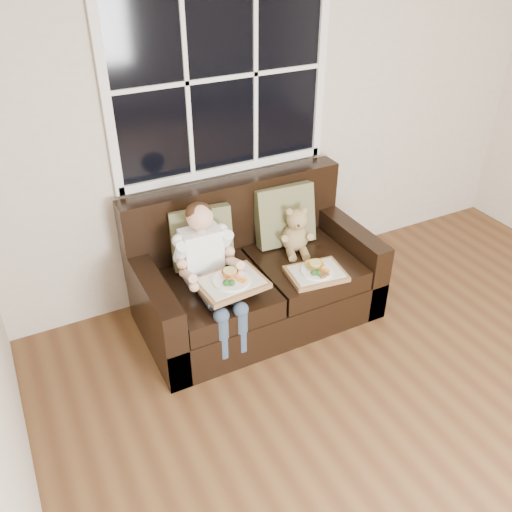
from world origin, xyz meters
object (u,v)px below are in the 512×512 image
teddy_bear (296,233)px  tray_right (316,272)px  child (208,261)px  loveseat (253,278)px  tray_left (231,282)px

teddy_bear → tray_right: size_ratio=0.86×
teddy_bear → tray_right: (-0.05, -0.36, -0.12)m
teddy_bear → tray_right: bearing=-78.7°
child → teddy_bear: 0.77m
loveseat → teddy_bear: bearing=1.0°
tray_right → child: bearing=168.9°
loveseat → teddy_bear: 0.46m
teddy_bear → tray_left: teddy_bear is taller
child → tray_left: 0.22m
teddy_bear → loveseat: bearing=-160.1°
loveseat → tray_left: 0.52m
tray_left → tray_right: tray_left is taller
loveseat → teddy_bear: size_ratio=4.67×
child → loveseat: bearing=16.8°
tray_left → loveseat: bearing=39.6°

